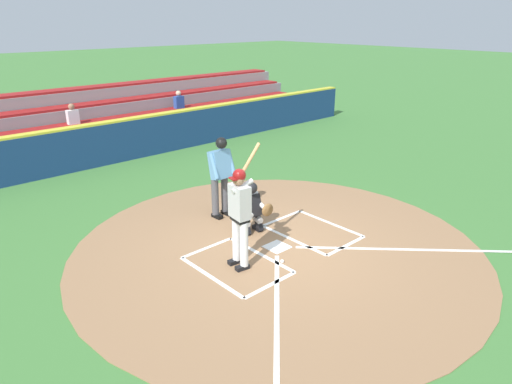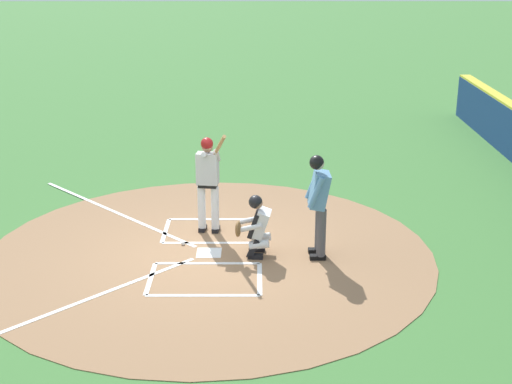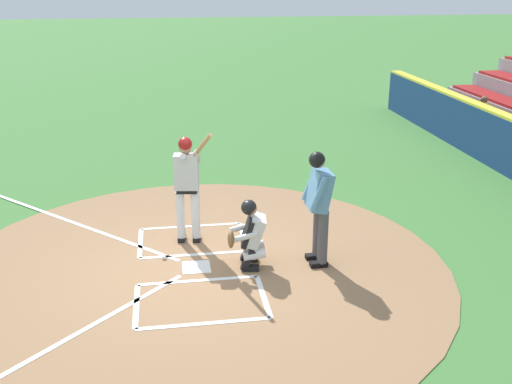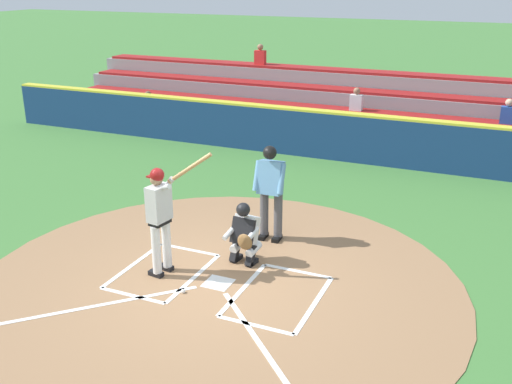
{
  "view_description": "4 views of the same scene",
  "coord_description": "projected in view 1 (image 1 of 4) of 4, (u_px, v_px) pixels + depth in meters",
  "views": [
    {
      "loc": [
        5.72,
        5.64,
        4.27
      ],
      "look_at": [
        0.18,
        -0.43,
        1.1
      ],
      "focal_mm": 31.95,
      "sensor_mm": 36.0,
      "label": 1
    },
    {
      "loc": [
        -11.76,
        -0.84,
        5.23
      ],
      "look_at": [
        0.35,
        -0.84,
        1.04
      ],
      "focal_mm": 50.35,
      "sensor_mm": 36.0,
      "label": 2
    },
    {
      "loc": [
        -8.49,
        0.37,
        4.36
      ],
      "look_at": [
        0.26,
        -1.0,
        1.13
      ],
      "focal_mm": 41.79,
      "sensor_mm": 36.0,
      "label": 3
    },
    {
      "loc": [
        -3.99,
        7.62,
        4.76
      ],
      "look_at": [
        -0.1,
        -1.33,
        1.16
      ],
      "focal_mm": 41.69,
      "sensor_mm": 36.0,
      "label": 4
    }
  ],
  "objects": [
    {
      "name": "dirt_circle",
      "position": [
        277.0,
        247.0,
        9.02
      ],
      "size": [
        8.0,
        8.0,
        0.01
      ],
      "primitive_type": "cylinder",
      "color": "#99704C",
      "rests_on": "ground"
    },
    {
      "name": "plate_umpire",
      "position": [
        221.0,
        172.0,
        10.04
      ],
      "size": [
        0.59,
        0.42,
        1.86
      ],
      "color": "#4C4C51",
      "rests_on": "ground"
    },
    {
      "name": "bleacher_stand",
      "position": [
        70.0,
        127.0,
        15.79
      ],
      "size": [
        20.0,
        3.4,
        2.55
      ],
      "color": "gray",
      "rests_on": "ground"
    },
    {
      "name": "baseball",
      "position": [
        282.0,
        261.0,
        8.43
      ],
      "size": [
        0.07,
        0.07,
        0.07
      ],
      "primitive_type": "sphere",
      "color": "white",
      "rests_on": "ground"
    },
    {
      "name": "home_plate_and_chalk",
      "position": [
        311.0,
        263.0,
        8.41
      ],
      "size": [
        7.93,
        4.91,
        0.01
      ],
      "color": "white",
      "rests_on": "dirt_circle"
    },
    {
      "name": "catcher",
      "position": [
        252.0,
        207.0,
        9.45
      ],
      "size": [
        0.59,
        0.66,
        1.13
      ],
      "color": "black",
      "rests_on": "ground"
    },
    {
      "name": "batter",
      "position": [
        240.0,
        211.0,
        7.96
      ],
      "size": [
        1.01,
        0.61,
        2.13
      ],
      "color": "white",
      "rests_on": "ground"
    },
    {
      "name": "ground_plane",
      "position": [
        277.0,
        247.0,
        9.02
      ],
      "size": [
        120.0,
        120.0,
        0.0
      ],
      "primitive_type": "plane",
      "color": "#427A38"
    },
    {
      "name": "backstop_wall",
      "position": [
        105.0,
        143.0,
        13.95
      ],
      "size": [
        22.0,
        0.36,
        1.31
      ],
      "color": "navy",
      "rests_on": "ground"
    }
  ]
}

